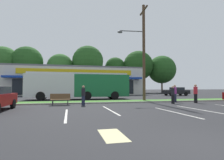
% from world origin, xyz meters
% --- Properties ---
extents(grass_median, '(56.00, 2.20, 0.12)m').
position_xyz_m(grass_median, '(0.00, 14.00, 0.06)').
color(grass_median, '#427A2D').
rests_on(grass_median, ground_plane).
extents(curb_lip, '(56.00, 0.24, 0.12)m').
position_xyz_m(curb_lip, '(0.00, 12.78, 0.06)').
color(curb_lip, gray).
rests_on(curb_lip, ground_plane).
extents(parking_stripe_0, '(0.12, 4.80, 0.01)m').
position_xyz_m(parking_stripe_0, '(-3.72, 6.45, 0.00)').
color(parking_stripe_0, silver).
rests_on(parking_stripe_0, ground_plane).
extents(parking_stripe_1, '(0.12, 4.80, 0.01)m').
position_xyz_m(parking_stripe_1, '(-1.00, 7.84, 0.00)').
color(parking_stripe_1, silver).
rests_on(parking_stripe_1, ground_plane).
extents(parking_stripe_2, '(0.12, 4.80, 0.01)m').
position_xyz_m(parking_stripe_2, '(2.48, 5.98, 0.00)').
color(parking_stripe_2, silver).
rests_on(parking_stripe_2, ground_plane).
extents(parking_stripe_3, '(0.12, 4.80, 0.01)m').
position_xyz_m(parking_stripe_3, '(4.80, 6.88, 0.00)').
color(parking_stripe_3, silver).
rests_on(parking_stripe_3, ground_plane).
extents(lot_arrow, '(0.70, 1.60, 0.01)m').
position_xyz_m(lot_arrow, '(-2.27, 1.88, 0.00)').
color(lot_arrow, beige).
rests_on(lot_arrow, ground_plane).
extents(storefront_building, '(25.91, 12.42, 5.59)m').
position_xyz_m(storefront_building, '(-2.14, 35.54, 2.80)').
color(storefront_building, beige).
rests_on(storefront_building, ground_plane).
extents(tree_far_left, '(7.60, 7.60, 11.66)m').
position_xyz_m(tree_far_left, '(-19.62, 45.95, 7.85)').
color(tree_far_left, '#473323').
rests_on(tree_far_left, ground_plane).
extents(tree_left, '(7.82, 7.82, 11.97)m').
position_xyz_m(tree_left, '(-14.11, 46.05, 8.04)').
color(tree_left, '#473323').
rests_on(tree_left, ground_plane).
extents(tree_mid_left, '(6.70, 6.70, 10.09)m').
position_xyz_m(tree_mid_left, '(-5.88, 44.28, 6.73)').
color(tree_mid_left, '#473323').
rests_on(tree_mid_left, ground_plane).
extents(tree_mid, '(8.04, 8.04, 12.35)m').
position_xyz_m(tree_mid, '(1.09, 43.32, 8.32)').
color(tree_mid, '#473323').
rests_on(tree_mid, ground_plane).
extents(tree_mid_right, '(5.89, 5.89, 10.05)m').
position_xyz_m(tree_mid_right, '(9.12, 45.90, 7.08)').
color(tree_mid_right, '#473323').
rests_on(tree_mid_right, ground_plane).
extents(tree_right, '(8.31, 8.31, 11.78)m').
position_xyz_m(tree_right, '(15.28, 43.87, 7.62)').
color(tree_right, '#473323').
rests_on(tree_right, ground_plane).
extents(tree_far_right, '(8.05, 8.05, 10.70)m').
position_xyz_m(tree_far_right, '(22.54, 43.77, 6.67)').
color(tree_far_right, '#473323').
rests_on(tree_far_right, ground_plane).
extents(utility_pole, '(3.06, 2.40, 10.38)m').
position_xyz_m(utility_pole, '(4.03, 14.28, 5.54)').
color(utility_pole, '#4C3826').
rests_on(utility_pole, ground_plane).
extents(city_bus, '(12.31, 2.70, 3.25)m').
position_xyz_m(city_bus, '(-2.40, 19.11, 1.77)').
color(city_bus, '#196638').
rests_on(city_bus, ground_plane).
extents(bus_stop_bench, '(1.60, 0.45, 0.95)m').
position_xyz_m(bus_stop_bench, '(-4.28, 12.02, 0.50)').
color(bus_stop_bench, brown).
rests_on(bus_stop_bench, ground_plane).
extents(car_0, '(4.73, 1.89, 1.50)m').
position_xyz_m(car_0, '(15.21, 25.43, 0.77)').
color(car_0, black).
rests_on(car_0, ground_plane).
extents(pedestrian_near_bench, '(0.32, 0.32, 1.60)m').
position_xyz_m(pedestrian_near_bench, '(5.51, 10.99, 0.80)').
color(pedestrian_near_bench, black).
rests_on(pedestrian_near_bench, ground_plane).
extents(pedestrian_by_pole, '(0.33, 0.33, 1.63)m').
position_xyz_m(pedestrian_by_pole, '(-2.45, 11.32, 0.82)').
color(pedestrian_by_pole, '#1E2338').
rests_on(pedestrian_by_pole, ground_plane).
extents(pedestrian_mid, '(0.36, 0.36, 1.76)m').
position_xyz_m(pedestrian_mid, '(8.07, 11.22, 0.89)').
color(pedestrian_mid, black).
rests_on(pedestrian_mid, ground_plane).
extents(pedestrian_far, '(0.35, 0.35, 1.73)m').
position_xyz_m(pedestrian_far, '(6.67, 12.48, 0.87)').
color(pedestrian_far, '#1E2338').
rests_on(pedestrian_far, ground_plane).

